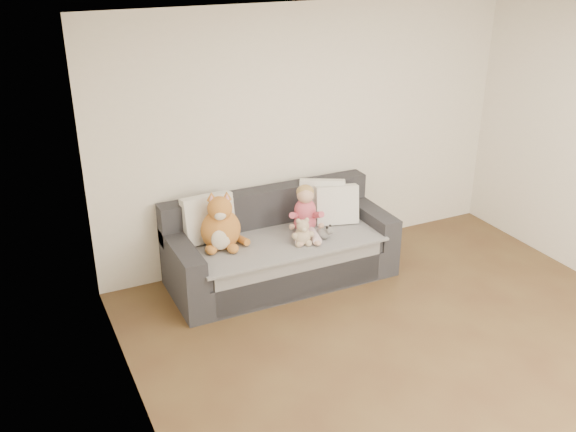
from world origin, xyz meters
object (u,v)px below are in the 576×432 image
(plush_cat, at_px, (221,227))
(sippy_cup, at_px, (297,235))
(toddler, at_px, (305,213))
(sofa, at_px, (280,250))
(teddy_bear, at_px, (303,234))

(plush_cat, xyz_separation_m, sippy_cup, (0.71, -0.17, -0.16))
(toddler, xyz_separation_m, plush_cat, (-0.85, 0.05, 0.01))
(sofa, height_order, teddy_bear, sofa)
(sofa, xyz_separation_m, sippy_cup, (0.11, -0.18, 0.22))
(plush_cat, height_order, teddy_bear, plush_cat)
(plush_cat, distance_m, sippy_cup, 0.75)
(toddler, height_order, teddy_bear, toddler)
(teddy_bear, distance_m, sippy_cup, 0.12)
(sippy_cup, bearing_deg, sofa, 121.11)
(plush_cat, bearing_deg, sippy_cup, 4.58)
(sippy_cup, bearing_deg, toddler, 38.65)
(sofa, bearing_deg, sippy_cup, -58.89)
(toddler, bearing_deg, plush_cat, -162.43)
(toddler, bearing_deg, sippy_cup, -120.31)
(plush_cat, relative_size, sippy_cup, 5.71)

